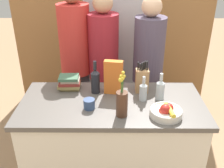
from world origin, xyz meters
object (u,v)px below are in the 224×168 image
(book_stack, at_px, (70,82))
(bottle_oil, at_px, (143,91))
(person_in_red_tee, at_px, (148,68))
(knife_block, at_px, (142,80))
(flower_vase, at_px, (122,102))
(person_at_sink, at_px, (76,58))
(cereal_box, at_px, (113,77))
(coffee_mug, at_px, (89,104))
(person_in_blue, at_px, (104,65))
(fruit_bowl, at_px, (166,111))
(bottle_wine, at_px, (160,89))
(refrigerator, at_px, (115,42))
(bottle_vinegar, at_px, (95,80))

(book_stack, distance_m, bottle_oil, 0.66)
(bottle_oil, xyz_separation_m, person_in_red_tee, (0.11, 0.62, -0.06))
(knife_block, bearing_deg, flower_vase, -115.88)
(book_stack, bearing_deg, bottle_oil, -16.67)
(person_at_sink, bearing_deg, cereal_box, -65.28)
(coffee_mug, xyz_separation_m, person_in_blue, (0.08, 0.80, -0.01))
(book_stack, distance_m, person_at_sink, 0.52)
(fruit_bowl, distance_m, person_at_sink, 1.23)
(knife_block, xyz_separation_m, person_in_blue, (-0.35, 0.52, -0.07))
(bottle_oil, height_order, bottle_wine, bottle_wine)
(knife_block, xyz_separation_m, person_at_sink, (-0.65, 0.56, -0.02))
(person_in_red_tee, bearing_deg, book_stack, -128.74)
(fruit_bowl, xyz_separation_m, person_in_blue, (-0.50, 0.90, -0.01))
(knife_block, bearing_deg, book_stack, 176.43)
(bottle_wine, relative_size, person_in_blue, 0.14)
(cereal_box, height_order, coffee_mug, cereal_box)
(refrigerator, bearing_deg, bottle_vinegar, -98.21)
(knife_block, bearing_deg, coffee_mug, -147.03)
(bottle_wine, bearing_deg, refrigerator, 105.71)
(flower_vase, xyz_separation_m, bottle_vinegar, (-0.22, 0.36, 0.00))
(knife_block, relative_size, coffee_mug, 2.38)
(bottle_wine, bearing_deg, fruit_bowl, -88.75)
(person_in_red_tee, bearing_deg, coffee_mug, -104.56)
(fruit_bowl, relative_size, book_stack, 1.21)
(book_stack, height_order, bottle_oil, bottle_oil)
(bottle_vinegar, distance_m, person_in_red_tee, 0.71)
(flower_vase, distance_m, cereal_box, 0.36)
(flower_vase, relative_size, person_at_sink, 0.20)
(cereal_box, bearing_deg, bottle_vinegar, 176.82)
(flower_vase, xyz_separation_m, person_at_sink, (-0.46, 0.94, -0.02))
(refrigerator, relative_size, cereal_box, 6.58)
(book_stack, bearing_deg, bottle_wine, -12.15)
(cereal_box, xyz_separation_m, book_stack, (-0.39, 0.07, -0.09))
(person_at_sink, bearing_deg, bottle_vinegar, -76.66)
(refrigerator, distance_m, flower_vase, 1.57)
(fruit_bowl, height_order, coffee_mug, fruit_bowl)
(book_stack, xyz_separation_m, person_at_sink, (-0.01, 0.52, 0.03))
(refrigerator, distance_m, bottle_wine, 1.36)
(cereal_box, bearing_deg, fruit_bowl, -42.33)
(person_at_sink, bearing_deg, person_in_blue, -17.09)
(coffee_mug, distance_m, person_at_sink, 0.87)
(cereal_box, distance_m, person_at_sink, 0.71)
(book_stack, bearing_deg, flower_vase, -42.95)
(bottle_oil, distance_m, person_in_red_tee, 0.63)
(flower_vase, relative_size, bottle_vinegar, 1.24)
(flower_vase, relative_size, bottle_oil, 1.71)
(bottle_oil, relative_size, person_at_sink, 0.12)
(book_stack, bearing_deg, person_in_red_tee, 29.85)
(flower_vase, xyz_separation_m, coffee_mug, (-0.25, 0.10, -0.08))
(flower_vase, distance_m, bottle_wine, 0.41)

